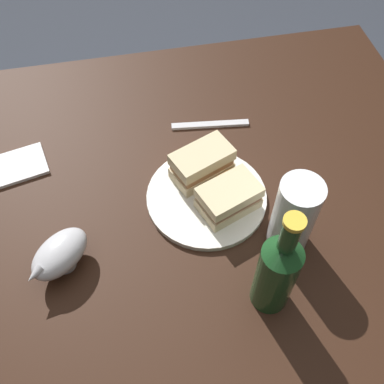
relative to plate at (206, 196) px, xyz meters
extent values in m
plane|color=#333842|center=(0.06, 0.00, -0.76)|extent=(6.00, 6.00, 0.00)
cube|color=black|center=(0.06, 0.00, -0.38)|extent=(1.23, 1.00, 0.75)
cylinder|color=silver|center=(0.00, 0.00, 0.00)|extent=(0.25, 0.25, 0.01)
cube|color=beige|center=(-0.04, 0.04, 0.02)|extent=(0.13, 0.11, 0.02)
cube|color=#8C5B3D|center=(-0.04, 0.04, 0.04)|extent=(0.13, 0.10, 0.01)
cube|color=beige|center=(-0.04, 0.04, 0.05)|extent=(0.13, 0.11, 0.02)
cube|color=beige|center=(0.00, -0.05, 0.02)|extent=(0.14, 0.11, 0.03)
cube|color=#B27A4C|center=(0.00, -0.05, 0.04)|extent=(0.13, 0.10, 0.02)
cube|color=beige|center=(0.00, -0.05, 0.06)|extent=(0.14, 0.11, 0.03)
cube|color=#B77F33|center=(-0.03, -0.03, 0.02)|extent=(0.06, 0.04, 0.02)
cube|color=gold|center=(-0.06, 0.04, 0.02)|extent=(0.04, 0.04, 0.02)
cube|color=#AD702D|center=(-0.04, -0.06, 0.02)|extent=(0.04, 0.05, 0.02)
cube|color=#AD702D|center=(-0.06, -0.02, 0.02)|extent=(0.02, 0.05, 0.02)
cube|color=#AD702D|center=(-0.05, -0.02, 0.02)|extent=(0.05, 0.04, 0.02)
cube|color=#B77F33|center=(-0.05, -0.03, 0.02)|extent=(0.03, 0.04, 0.02)
cylinder|color=white|center=(-0.13, 0.13, 0.08)|extent=(0.08, 0.08, 0.17)
cylinder|color=gold|center=(-0.13, 0.13, 0.03)|extent=(0.07, 0.07, 0.08)
cylinder|color=#B7B7BC|center=(0.29, 0.10, 0.00)|extent=(0.04, 0.04, 0.02)
ellipsoid|color=#B7B7BC|center=(0.29, 0.10, 0.04)|extent=(0.14, 0.13, 0.05)
ellipsoid|color=#381E0F|center=(0.29, 0.10, 0.04)|extent=(0.11, 0.11, 0.02)
cone|color=#B7B7BC|center=(0.33, 0.13, 0.05)|extent=(0.04, 0.04, 0.02)
cylinder|color=#19421E|center=(-0.06, 0.23, 0.08)|extent=(0.07, 0.07, 0.16)
cone|color=#19421E|center=(-0.06, 0.23, 0.17)|extent=(0.07, 0.07, 0.02)
cylinder|color=#19421E|center=(-0.06, 0.23, 0.21)|extent=(0.03, 0.03, 0.06)
cylinder|color=gold|center=(-0.06, 0.23, 0.25)|extent=(0.03, 0.03, 0.01)
cube|color=white|center=(0.38, -0.16, 0.00)|extent=(0.13, 0.11, 0.01)
cube|color=silver|center=(-0.05, -0.20, 0.00)|extent=(0.18, 0.04, 0.01)
camera|label=1|loc=(0.13, 0.51, 0.76)|focal=42.02mm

